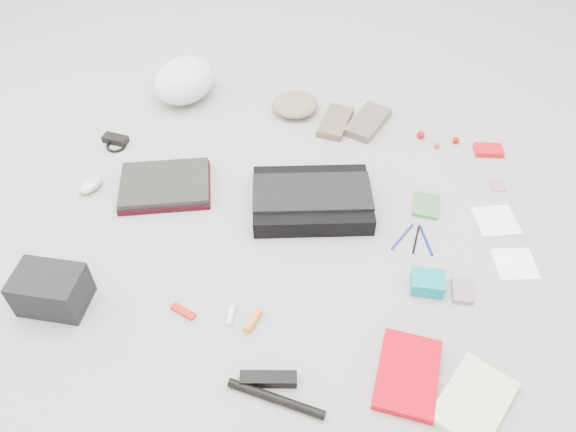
% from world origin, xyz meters
% --- Properties ---
extents(ground_plane, '(4.00, 4.00, 0.00)m').
position_xyz_m(ground_plane, '(0.00, 0.00, 0.00)').
color(ground_plane, gray).
extents(messenger_bag, '(0.45, 0.38, 0.07)m').
position_xyz_m(messenger_bag, '(0.05, 0.11, 0.03)').
color(messenger_bag, black).
rests_on(messenger_bag, ground_plane).
extents(bag_flap, '(0.43, 0.28, 0.01)m').
position_xyz_m(bag_flap, '(0.05, 0.11, 0.07)').
color(bag_flap, black).
rests_on(bag_flap, messenger_bag).
extents(laptop_sleeve, '(0.37, 0.33, 0.02)m').
position_xyz_m(laptop_sleeve, '(-0.46, 0.06, 0.01)').
color(laptop_sleeve, black).
rests_on(laptop_sleeve, ground_plane).
extents(laptop, '(0.36, 0.31, 0.02)m').
position_xyz_m(laptop, '(-0.46, 0.06, 0.03)').
color(laptop, black).
rests_on(laptop, laptop_sleeve).
extents(bike_helmet, '(0.29, 0.33, 0.17)m').
position_xyz_m(bike_helmet, '(-0.59, 0.60, 0.08)').
color(bike_helmet, white).
rests_on(bike_helmet, ground_plane).
extents(beanie, '(0.24, 0.23, 0.06)m').
position_xyz_m(beanie, '(-0.13, 0.62, 0.03)').
color(beanie, '#796F5A').
rests_on(beanie, ground_plane).
extents(mitten_left, '(0.11, 0.20, 0.03)m').
position_xyz_m(mitten_left, '(0.04, 0.57, 0.01)').
color(mitten_left, brown).
rests_on(mitten_left, ground_plane).
extents(mitten_right, '(0.17, 0.24, 0.03)m').
position_xyz_m(mitten_right, '(0.17, 0.60, 0.02)').
color(mitten_right, '#5C544D').
rests_on(mitten_right, ground_plane).
extents(power_brick, '(0.10, 0.05, 0.03)m').
position_xyz_m(power_brick, '(-0.75, 0.26, 0.01)').
color(power_brick, black).
rests_on(power_brick, ground_plane).
extents(cable_coil, '(0.10, 0.10, 0.01)m').
position_xyz_m(cable_coil, '(-0.73, 0.23, 0.01)').
color(cable_coil, black).
rests_on(cable_coil, ground_plane).
extents(mouse, '(0.08, 0.11, 0.04)m').
position_xyz_m(mouse, '(-0.71, -0.00, 0.02)').
color(mouse, '#BABABA').
rests_on(mouse, ground_plane).
extents(camera_bag, '(0.20, 0.15, 0.12)m').
position_xyz_m(camera_bag, '(-0.58, -0.46, 0.06)').
color(camera_bag, black).
rests_on(camera_bag, ground_plane).
extents(multitool, '(0.08, 0.04, 0.01)m').
position_xyz_m(multitool, '(-0.21, -0.40, 0.01)').
color(multitool, '#B3170D').
rests_on(multitool, ground_plane).
extents(toiletry_tube_white, '(0.03, 0.06, 0.02)m').
position_xyz_m(toiletry_tube_white, '(-0.07, -0.38, 0.01)').
color(toiletry_tube_white, white).
rests_on(toiletry_tube_white, ground_plane).
extents(toiletry_tube_orange, '(0.04, 0.08, 0.02)m').
position_xyz_m(toiletry_tube_orange, '(-0.00, -0.38, 0.01)').
color(toiletry_tube_orange, orange).
rests_on(toiletry_tube_orange, ground_plane).
extents(u_lock, '(0.15, 0.07, 0.03)m').
position_xyz_m(u_lock, '(0.09, -0.55, 0.01)').
color(u_lock, black).
rests_on(u_lock, ground_plane).
extents(bike_pump, '(0.26, 0.05, 0.02)m').
position_xyz_m(bike_pump, '(0.12, -0.59, 0.01)').
color(bike_pump, black).
rests_on(bike_pump, ground_plane).
extents(book_red, '(0.16, 0.24, 0.02)m').
position_xyz_m(book_red, '(0.44, -0.44, 0.01)').
color(book_red, red).
rests_on(book_red, ground_plane).
extents(book_white, '(0.23, 0.26, 0.02)m').
position_xyz_m(book_white, '(0.61, -0.47, 0.01)').
color(book_white, beige).
rests_on(book_white, ground_plane).
extents(notepad, '(0.09, 0.11, 0.01)m').
position_xyz_m(notepad, '(0.43, 0.21, 0.01)').
color(notepad, '#356F3A').
rests_on(notepad, ground_plane).
extents(pen_blue, '(0.06, 0.13, 0.01)m').
position_xyz_m(pen_blue, '(0.37, 0.05, 0.00)').
color(pen_blue, navy).
rests_on(pen_blue, ground_plane).
extents(pen_black, '(0.01, 0.12, 0.01)m').
position_xyz_m(pen_black, '(0.41, 0.05, 0.00)').
color(pen_black, black).
rests_on(pen_black, ground_plane).
extents(pen_navy, '(0.06, 0.12, 0.01)m').
position_xyz_m(pen_navy, '(0.44, 0.05, 0.00)').
color(pen_navy, '#0C0C7F').
rests_on(pen_navy, ground_plane).
extents(accordion_wallet, '(0.10, 0.09, 0.05)m').
position_xyz_m(accordion_wallet, '(0.46, -0.14, 0.02)').
color(accordion_wallet, '#068997').
rests_on(accordion_wallet, ground_plane).
extents(card_deck, '(0.07, 0.09, 0.02)m').
position_xyz_m(card_deck, '(0.57, -0.13, 0.01)').
color(card_deck, gray).
rests_on(card_deck, ground_plane).
extents(napkin_top, '(0.17, 0.17, 0.01)m').
position_xyz_m(napkin_top, '(0.66, 0.19, 0.00)').
color(napkin_top, white).
rests_on(napkin_top, ground_plane).
extents(napkin_bottom, '(0.15, 0.15, 0.01)m').
position_xyz_m(napkin_bottom, '(0.72, 0.02, 0.00)').
color(napkin_bottom, white).
rests_on(napkin_bottom, ground_plane).
extents(lollipop_a, '(0.04, 0.04, 0.03)m').
position_xyz_m(lollipop_a, '(0.38, 0.58, 0.01)').
color(lollipop_a, '#A70010').
rests_on(lollipop_a, ground_plane).
extents(lollipop_b, '(0.02, 0.02, 0.02)m').
position_xyz_m(lollipop_b, '(0.44, 0.53, 0.01)').
color(lollipop_b, '#B3361E').
rests_on(lollipop_b, ground_plane).
extents(lollipop_c, '(0.03, 0.03, 0.03)m').
position_xyz_m(lollipop_c, '(0.51, 0.58, 0.01)').
color(lollipop_c, '#B40401').
rests_on(lollipop_c, ground_plane).
extents(altoids_tin, '(0.11, 0.08, 0.02)m').
position_xyz_m(altoids_tin, '(0.63, 0.55, 0.01)').
color(altoids_tin, red).
rests_on(altoids_tin, ground_plane).
extents(stamp_sheet, '(0.06, 0.07, 0.00)m').
position_xyz_m(stamp_sheet, '(0.67, 0.37, 0.00)').
color(stamp_sheet, gray).
rests_on(stamp_sheet, ground_plane).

